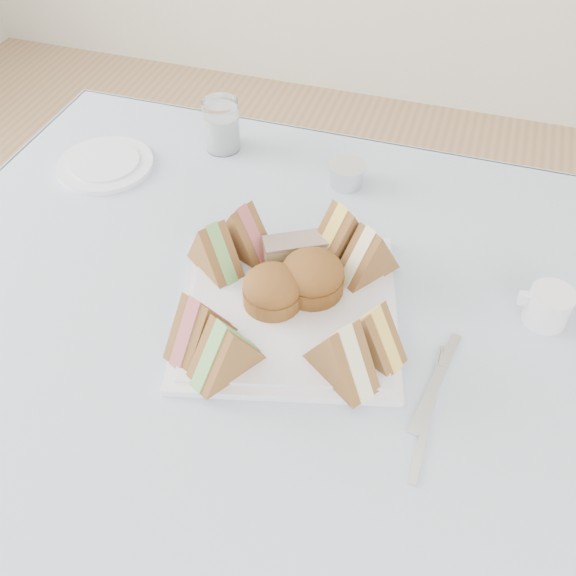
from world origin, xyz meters
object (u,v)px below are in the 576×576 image
(table, at_px, (232,447))
(water_glass, at_px, (221,125))
(creamer_jug, at_px, (549,306))
(serving_plate, at_px, (288,309))

(table, height_order, water_glass, water_glass)
(table, xyz_separation_m, creamer_jug, (0.45, 0.13, 0.40))
(serving_plate, xyz_separation_m, water_glass, (-0.25, 0.36, 0.04))
(table, bearing_deg, serving_plate, 19.71)
(serving_plate, bearing_deg, water_glass, 109.38)
(water_glass, height_order, creamer_jug, water_glass)
(table, height_order, serving_plate, serving_plate)
(serving_plate, relative_size, water_glass, 3.20)
(water_glass, bearing_deg, table, -69.81)
(creamer_jug, bearing_deg, table, -172.21)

